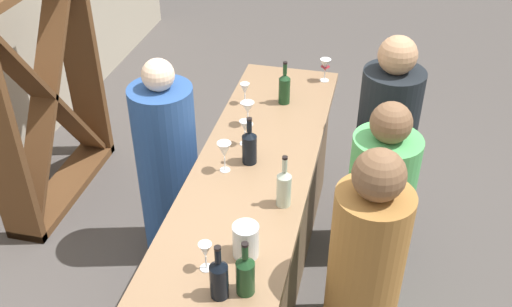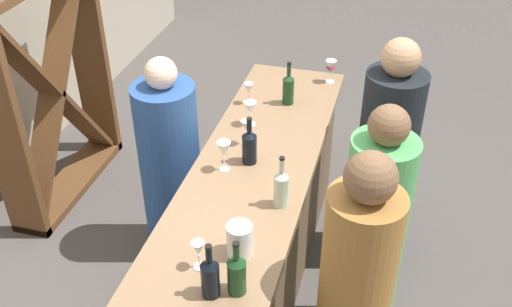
{
  "view_description": "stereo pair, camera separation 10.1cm",
  "coord_description": "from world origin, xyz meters",
  "px_view_note": "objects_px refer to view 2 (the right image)",
  "views": [
    {
      "loc": [
        -2.6,
        -0.6,
        2.86
      ],
      "look_at": [
        0.0,
        0.0,
        1.0
      ],
      "focal_mm": 41.55,
      "sensor_mm": 36.0,
      "label": 1
    },
    {
      "loc": [
        -2.57,
        -0.7,
        2.86
      ],
      "look_at": [
        0.0,
        0.0,
        1.0
      ],
      "focal_mm": 41.55,
      "sensor_mm": 36.0,
      "label": 2
    }
  ],
  "objects_px": {
    "wine_rack": "(52,92)",
    "wine_glass_near_center": "(198,250)",
    "wine_glass_near_left": "(331,67)",
    "person_left_guest": "(372,241)",
    "wine_bottle_rightmost_olive_green": "(288,88)",
    "wine_glass_far_center": "(224,150)",
    "wine_bottle_second_right_near_black": "(249,146)",
    "wine_glass_near_right": "(246,127)",
    "wine_glass_far_right": "(249,90)",
    "wine_bottle_center_clear_pale": "(281,187)",
    "person_server_behind": "(170,169)",
    "wine_bottle_leftmost_near_black": "(210,276)",
    "water_pitcher": "(240,240)",
    "wine_glass_far_left": "(250,108)",
    "wine_bottle_second_left_olive_green": "(237,273)",
    "person_center_guest": "(384,165)"
  },
  "relations": [
    {
      "from": "wine_bottle_second_left_olive_green",
      "to": "wine_bottle_second_right_near_black",
      "type": "distance_m",
      "value": 0.94
    },
    {
      "from": "wine_bottle_second_left_olive_green",
      "to": "wine_glass_near_right",
      "type": "height_order",
      "value": "wine_bottle_second_left_olive_green"
    },
    {
      "from": "wine_rack",
      "to": "wine_glass_far_center",
      "type": "relative_size",
      "value": 9.36
    },
    {
      "from": "wine_rack",
      "to": "wine_bottle_rightmost_olive_green",
      "type": "xyz_separation_m",
      "value": [
        0.08,
        -1.68,
        0.23
      ]
    },
    {
      "from": "wine_bottle_leftmost_near_black",
      "to": "wine_bottle_center_clear_pale",
      "type": "xyz_separation_m",
      "value": [
        0.64,
        -0.15,
        0.01
      ]
    },
    {
      "from": "person_server_behind",
      "to": "wine_rack",
      "type": "bearing_deg",
      "value": 154.22
    },
    {
      "from": "wine_glass_far_left",
      "to": "person_server_behind",
      "type": "distance_m",
      "value": 0.66
    },
    {
      "from": "wine_bottle_rightmost_olive_green",
      "to": "wine_bottle_center_clear_pale",
      "type": "bearing_deg",
      "value": -169.35
    },
    {
      "from": "wine_glass_near_center",
      "to": "person_center_guest",
      "type": "relative_size",
      "value": 0.09
    },
    {
      "from": "wine_bottle_leftmost_near_black",
      "to": "wine_glass_near_right",
      "type": "distance_m",
      "value": 1.14
    },
    {
      "from": "wine_rack",
      "to": "person_server_behind",
      "type": "xyz_separation_m",
      "value": [
        -0.39,
        -1.03,
        -0.19
      ]
    },
    {
      "from": "wine_glass_near_left",
      "to": "wine_glass_far_center",
      "type": "xyz_separation_m",
      "value": [
        -1.15,
        0.39,
        0.02
      ]
    },
    {
      "from": "wine_bottle_second_right_near_black",
      "to": "person_left_guest",
      "type": "bearing_deg",
      "value": -104.39
    },
    {
      "from": "wine_glass_near_left",
      "to": "wine_glass_far_left",
      "type": "distance_m",
      "value": 0.77
    },
    {
      "from": "wine_glass_far_left",
      "to": "person_server_behind",
      "type": "relative_size",
      "value": 0.11
    },
    {
      "from": "wine_bottle_center_clear_pale",
      "to": "wine_bottle_second_right_near_black",
      "type": "bearing_deg",
      "value": 38.48
    },
    {
      "from": "wine_glass_near_left",
      "to": "water_pitcher",
      "type": "relative_size",
      "value": 0.97
    },
    {
      "from": "person_left_guest",
      "to": "wine_glass_near_left",
      "type": "bearing_deg",
      "value": -85.26
    },
    {
      "from": "wine_glass_near_right",
      "to": "wine_glass_near_left",
      "type": "bearing_deg",
      "value": -21.25
    },
    {
      "from": "person_center_guest",
      "to": "wine_glass_near_left",
      "type": "bearing_deg",
      "value": -41.71
    },
    {
      "from": "wine_bottle_rightmost_olive_green",
      "to": "person_server_behind",
      "type": "height_order",
      "value": "person_server_behind"
    },
    {
      "from": "person_server_behind",
      "to": "wine_glass_near_right",
      "type": "bearing_deg",
      "value": -10.59
    },
    {
      "from": "water_pitcher",
      "to": "wine_glass_far_left",
      "type": "bearing_deg",
      "value": 13.23
    },
    {
      "from": "wine_glass_near_left",
      "to": "wine_glass_near_center",
      "type": "relative_size",
      "value": 1.1
    },
    {
      "from": "wine_bottle_center_clear_pale",
      "to": "person_server_behind",
      "type": "bearing_deg",
      "value": 57.46
    },
    {
      "from": "wine_bottle_leftmost_near_black",
      "to": "water_pitcher",
      "type": "height_order",
      "value": "wine_bottle_leftmost_near_black"
    },
    {
      "from": "wine_glass_near_left",
      "to": "wine_glass_far_right",
      "type": "bearing_deg",
      "value": 132.94
    },
    {
      "from": "wine_glass_near_right",
      "to": "wine_bottle_center_clear_pale",
      "type": "bearing_deg",
      "value": -146.69
    },
    {
      "from": "wine_bottle_leftmost_near_black",
      "to": "wine_glass_near_center",
      "type": "xyz_separation_m",
      "value": [
        0.13,
        0.1,
        -0.0
      ]
    },
    {
      "from": "wine_rack",
      "to": "wine_glass_near_right",
      "type": "relative_size",
      "value": 10.71
    },
    {
      "from": "wine_glass_far_center",
      "to": "wine_glass_far_right",
      "type": "distance_m",
      "value": 0.73
    },
    {
      "from": "wine_bottle_second_left_olive_green",
      "to": "wine_glass_far_center",
      "type": "distance_m",
      "value": 0.87
    },
    {
      "from": "wine_rack",
      "to": "water_pitcher",
      "type": "distance_m",
      "value": 2.21
    },
    {
      "from": "wine_glass_far_left",
      "to": "person_left_guest",
      "type": "relative_size",
      "value": 0.1
    },
    {
      "from": "wine_rack",
      "to": "wine_glass_near_center",
      "type": "relative_size",
      "value": 11.43
    },
    {
      "from": "wine_glass_far_center",
      "to": "water_pitcher",
      "type": "height_order",
      "value": "wine_glass_far_center"
    },
    {
      "from": "wine_glass_far_left",
      "to": "person_center_guest",
      "type": "height_order",
      "value": "person_center_guest"
    },
    {
      "from": "wine_bottle_center_clear_pale",
      "to": "wine_glass_near_left",
      "type": "bearing_deg",
      "value": -0.99
    },
    {
      "from": "wine_bottle_leftmost_near_black",
      "to": "wine_bottle_center_clear_pale",
      "type": "height_order",
      "value": "wine_bottle_center_clear_pale"
    },
    {
      "from": "water_pitcher",
      "to": "wine_glass_near_right",
      "type": "bearing_deg",
      "value": 14.15
    },
    {
      "from": "wine_bottle_center_clear_pale",
      "to": "wine_glass_near_left",
      "type": "xyz_separation_m",
      "value": [
        1.36,
        -0.02,
        -0.0
      ]
    },
    {
      "from": "wine_bottle_center_clear_pale",
      "to": "wine_glass_near_center",
      "type": "distance_m",
      "value": 0.57
    },
    {
      "from": "wine_bottle_second_left_olive_green",
      "to": "wine_glass_far_right",
      "type": "bearing_deg",
      "value": 14.02
    },
    {
      "from": "wine_bottle_leftmost_near_black",
      "to": "wine_bottle_rightmost_olive_green",
      "type": "distance_m",
      "value": 1.65
    },
    {
      "from": "person_center_guest",
      "to": "wine_glass_far_center",
      "type": "bearing_deg",
      "value": 44.98
    },
    {
      "from": "wine_bottle_second_left_olive_green",
      "to": "wine_glass_near_right",
      "type": "relative_size",
      "value": 1.77
    },
    {
      "from": "wine_bottle_rightmost_olive_green",
      "to": "wine_glass_far_center",
      "type": "bearing_deg",
      "value": 167.68
    },
    {
      "from": "wine_bottle_second_right_near_black",
      "to": "wine_glass_near_right",
      "type": "height_order",
      "value": "wine_bottle_second_right_near_black"
    },
    {
      "from": "wine_rack",
      "to": "wine_glass_far_right",
      "type": "xyz_separation_m",
      "value": [
        0.02,
        -1.44,
        0.22
      ]
    },
    {
      "from": "person_server_behind",
      "to": "person_left_guest",
      "type": "bearing_deg",
      "value": -22.32
    }
  ]
}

